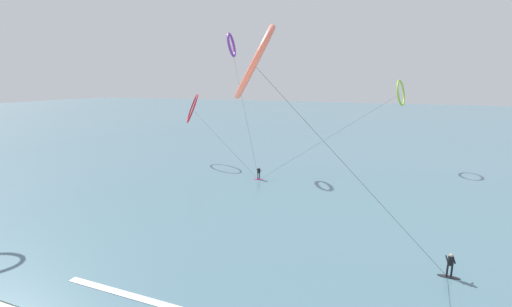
{
  "coord_description": "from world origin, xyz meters",
  "views": [
    {
      "loc": [
        10.25,
        -2.94,
        12.9
      ],
      "look_at": [
        0.0,
        23.21,
        6.86
      ],
      "focal_mm": 23.82,
      "sensor_mm": 36.0,
      "label": 1
    }
  ],
  "objects": [
    {
      "name": "sea_water",
      "position": [
        0.0,
        108.21,
        0.04
      ],
      "size": [
        400.0,
        200.0,
        0.08
      ],
      "primitive_type": "cube",
      "color": "slate",
      "rests_on": "ground"
    },
    {
      "name": "surfer_magenta",
      "position": [
        -5.21,
        37.5,
        0.82
      ],
      "size": [
        1.4,
        0.72,
        1.7
      ],
      "rotation": [
        0.0,
        0.0,
        4.11
      ],
      "color": "#CC288E",
      "rests_on": "ground"
    },
    {
      "name": "surfer_charcoal",
      "position": [
        14.78,
        20.74,
        0.82
      ],
      "size": [
        1.4,
        0.63,
        1.7
      ],
      "rotation": [
        0.0,
        0.0,
        3.38
      ],
      "color": "black",
      "rests_on": "ground"
    },
    {
      "name": "kite_lime",
      "position": [
        11.64,
        53.81,
        11.06
      ],
      "size": [
        17.89,
        18.43,
        13.09
      ],
      "rotation": [
        0.0,
        0.0,
        1.33
      ],
      "color": "#8CC62D",
      "rests_on": "ground"
    },
    {
      "name": "kite_violet",
      "position": [
        -12.51,
        45.05,
        18.11
      ],
      "size": [
        8.24,
        9.48,
        19.95
      ],
      "rotation": [
        0.0,
        0.0,
        1.78
      ],
      "color": "purple",
      "rests_on": "ground"
    },
    {
      "name": "kite_coral",
      "position": [
        1.89,
        18.13,
        14.06
      ],
      "size": [
        15.22,
        5.88,
        16.46
      ],
      "rotation": [
        0.0,
        0.0,
        5.13
      ],
      "color": "#EA7260",
      "rests_on": "ground"
    },
    {
      "name": "kite_crimson",
      "position": [
        -19.25,
        44.29,
        8.53
      ],
      "size": [
        16.34,
        9.46,
        10.89
      ],
      "rotation": [
        0.0,
        0.0,
        5.32
      ],
      "color": "red",
      "rests_on": "ground"
    }
  ]
}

